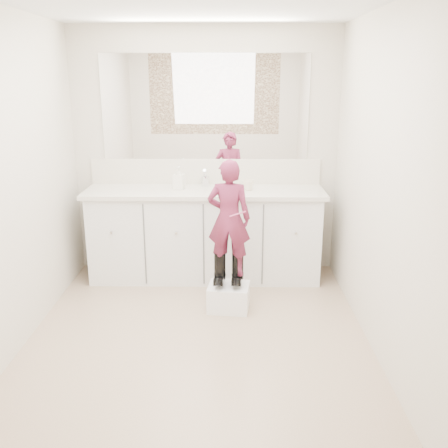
{
  "coord_description": "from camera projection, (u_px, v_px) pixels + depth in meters",
  "views": [
    {
      "loc": [
        0.24,
        -3.43,
        1.94
      ],
      "look_at": [
        0.2,
        0.42,
        0.79
      ],
      "focal_mm": 40.0,
      "sensor_mm": 36.0,
      "label": 1
    }
  ],
  "objects": [
    {
      "name": "toothbrush",
      "position": [
        238.0,
        214.0,
        4.01
      ],
      "size": [
        0.14,
        0.03,
        0.06
      ],
      "primitive_type": "cylinder",
      "rotation": [
        0.0,
        1.22,
        -0.12
      ],
      "color": "#D45282",
      "rests_on": "toddler"
    },
    {
      "name": "step_stool",
      "position": [
        229.0,
        297.0,
        4.29
      ],
      "size": [
        0.37,
        0.32,
        0.22
      ],
      "primitive_type": "cube",
      "rotation": [
        0.0,
        0.0,
        -0.12
      ],
      "color": "white",
      "rests_on": "floor"
    },
    {
      "name": "backsplash",
      "position": [
        206.0,
        172.0,
        4.98
      ],
      "size": [
        2.28,
        0.03,
        0.25
      ],
      "primitive_type": "cube",
      "color": "beige",
      "rests_on": "countertop"
    },
    {
      "name": "wall_left",
      "position": [
        12.0,
        184.0,
        3.52
      ],
      "size": [
        0.0,
        3.0,
        3.0
      ],
      "primitive_type": "plane",
      "rotation": [
        1.57,
        0.0,
        1.57
      ],
      "color": "beige",
      "rests_on": "floor"
    },
    {
      "name": "wall_back",
      "position": [
        206.0,
        153.0,
        4.94
      ],
      "size": [
        2.6,
        0.0,
        2.6
      ],
      "primitive_type": "plane",
      "rotation": [
        1.57,
        0.0,
        0.0
      ],
      "color": "beige",
      "rests_on": "floor"
    },
    {
      "name": "dot_panel",
      "position": [
        168.0,
        153.0,
        1.95
      ],
      "size": [
        2.0,
        0.01,
        1.2
      ],
      "primitive_type": "cube",
      "color": "#472819",
      "rests_on": "wall_front"
    },
    {
      "name": "boot_left",
      "position": [
        220.0,
        269.0,
        4.23
      ],
      "size": [
        0.13,
        0.2,
        0.29
      ],
      "primitive_type": null,
      "rotation": [
        0.0,
        0.0,
        -0.12
      ],
      "color": "black",
      "rests_on": "step_stool"
    },
    {
      "name": "toddler",
      "position": [
        229.0,
        218.0,
        4.1
      ],
      "size": [
        0.38,
        0.28,
        0.98
      ],
      "primitive_type": "imported",
      "rotation": [
        0.0,
        0.0,
        3.02
      ],
      "color": "#AE3562",
      "rests_on": "step_stool"
    },
    {
      "name": "soap_bottle",
      "position": [
        179.0,
        178.0,
        4.76
      ],
      "size": [
        0.12,
        0.12,
        0.22
      ],
      "primitive_type": "imported",
      "rotation": [
        0.0,
        0.0,
        -0.22
      ],
      "color": "white",
      "rests_on": "countertop"
    },
    {
      "name": "ceiling",
      "position": [
        192.0,
        0.0,
        3.16
      ],
      "size": [
        3.0,
        3.0,
        0.0
      ],
      "primitive_type": "plane",
      "rotation": [
        3.14,
        0.0,
        0.0
      ],
      "color": "white",
      "rests_on": "wall_back"
    },
    {
      "name": "cup",
      "position": [
        248.0,
        185.0,
        4.73
      ],
      "size": [
        0.12,
        0.12,
        0.1
      ],
      "primitive_type": "imported",
      "rotation": [
        0.0,
        0.0,
        0.21
      ],
      "color": "beige",
      "rests_on": "countertop"
    },
    {
      "name": "faucet",
      "position": [
        205.0,
        181.0,
        4.9
      ],
      "size": [
        0.08,
        0.08,
        0.1
      ],
      "primitive_type": "cylinder",
      "color": "silver",
      "rests_on": "countertop"
    },
    {
      "name": "wall_right",
      "position": [
        381.0,
        185.0,
        3.49
      ],
      "size": [
        0.0,
        3.0,
        3.0
      ],
      "primitive_type": "plane",
      "rotation": [
        1.57,
        0.0,
        -1.57
      ],
      "color": "beige",
      "rests_on": "floor"
    },
    {
      "name": "floor",
      "position": [
        198.0,
        337.0,
        3.85
      ],
      "size": [
        3.0,
        3.0,
        0.0
      ],
      "primitive_type": "plane",
      "color": "#977A63",
      "rests_on": "ground"
    },
    {
      "name": "mirror",
      "position": [
        205.0,
        107.0,
        4.8
      ],
      "size": [
        2.0,
        0.02,
        1.0
      ],
      "primitive_type": "cube",
      "color": "white",
      "rests_on": "wall_back"
    },
    {
      "name": "wall_front",
      "position": [
        171.0,
        262.0,
        2.07
      ],
      "size": [
        2.6,
        0.0,
        2.6
      ],
      "primitive_type": "plane",
      "rotation": [
        -1.57,
        0.0,
        0.0
      ],
      "color": "beige",
      "rests_on": "floor"
    },
    {
      "name": "boot_right",
      "position": [
        238.0,
        269.0,
        4.23
      ],
      "size": [
        0.13,
        0.2,
        0.29
      ],
      "primitive_type": null,
      "rotation": [
        0.0,
        0.0,
        -0.12
      ],
      "color": "black",
      "rests_on": "step_stool"
    },
    {
      "name": "countertop",
      "position": [
        205.0,
        192.0,
        4.76
      ],
      "size": [
        2.28,
        0.58,
        0.04
      ],
      "primitive_type": "cube",
      "color": "beige",
      "rests_on": "vanity_cabinet"
    },
    {
      "name": "vanity_cabinet",
      "position": [
        205.0,
        236.0,
        4.9
      ],
      "size": [
        2.2,
        0.55,
        0.85
      ],
      "primitive_type": "cube",
      "color": "silver",
      "rests_on": "floor"
    }
  ]
}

